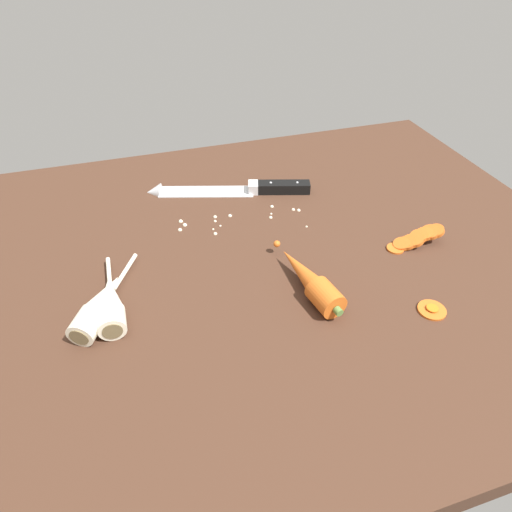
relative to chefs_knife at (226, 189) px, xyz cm
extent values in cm
cube|color=#42281C|center=(-0.79, -22.16, -2.65)|extent=(120.00, 90.00, 4.00)
cube|color=silver|center=(-4.04, 1.20, -0.40)|extent=(20.42, 9.92, 0.50)
cone|color=silver|center=(-14.77, 4.39, -0.40)|extent=(4.00, 4.65, 3.96)
cube|color=silver|center=(5.55, -1.65, 0.45)|extent=(2.75, 3.39, 2.20)
cube|color=black|center=(11.78, -3.50, 0.45)|extent=(11.34, 5.82, 2.20)
sphere|color=silver|center=(9.09, -2.70, 1.55)|extent=(0.50, 0.50, 0.50)
sphere|color=silver|center=(14.46, -4.30, 1.55)|extent=(0.50, 0.50, 0.50)
cylinder|color=#D6601E|center=(6.11, -37.33, 1.45)|extent=(5.08, 5.90, 4.20)
cone|color=#D6601E|center=(4.97, -31.16, 1.45)|extent=(6.19, 13.06, 3.99)
sphere|color=#D6601E|center=(3.43, -22.76, 1.45)|extent=(1.20, 1.20, 1.20)
cylinder|color=#5B7F3D|center=(6.69, -40.49, 1.45)|extent=(1.36, 1.20, 1.20)
cylinder|color=silver|center=(-24.94, -32.50, 1.35)|extent=(4.02, 4.14, 4.00)
cone|color=silver|center=(-24.96, -26.78, 1.35)|extent=(3.83, 7.34, 3.80)
cylinder|color=silver|center=(-24.99, -20.91, 0.45)|extent=(0.73, 7.93, 0.70)
cylinder|color=brown|center=(-24.93, -34.56, 1.35)|extent=(2.80, 0.31, 2.80)
cylinder|color=silver|center=(-28.32, -32.35, 1.35)|extent=(5.64, 5.85, 4.00)
cone|color=silver|center=(-25.40, -26.82, 1.35)|extent=(7.09, 8.85, 3.80)
cylinder|color=silver|center=(-22.42, -21.15, 0.45)|extent=(4.65, 7.99, 0.70)
cylinder|color=brown|center=(-29.36, -34.34, 1.35)|extent=(2.62, 1.57, 2.80)
cylinder|color=#D6601E|center=(24.11, -27.98, -0.30)|extent=(3.08, 3.08, 0.70)
cylinder|color=#D6601E|center=(25.52, -27.61, -0.06)|extent=(3.06, 2.99, 1.62)
cylinder|color=#D6601E|center=(26.40, -27.87, 0.19)|extent=(3.04, 3.01, 1.86)
cylinder|color=#D6601E|center=(27.24, -27.88, 0.43)|extent=(3.16, 3.08, 1.49)
cylinder|color=#D6601E|center=(27.78, -28.07, 0.68)|extent=(3.13, 3.09, 1.82)
cylinder|color=#D6601E|center=(28.80, -27.57, 0.92)|extent=(3.11, 3.06, 1.72)
cylinder|color=#D6601E|center=(29.95, -27.53, 1.17)|extent=(3.11, 3.04, 1.57)
cylinder|color=#D6601E|center=(31.00, -27.63, 1.41)|extent=(3.36, 3.35, 1.93)
cylinder|color=#D6601E|center=(31.91, -27.87, 1.66)|extent=(3.02, 2.99, 1.89)
cylinder|color=#D6601E|center=(21.41, -42.88, -0.30)|extent=(4.27, 4.27, 0.70)
cylinder|color=orange|center=(21.41, -42.88, -0.03)|extent=(1.79, 1.79, 0.16)
sphere|color=beige|center=(-4.13, -11.76, -0.43)|extent=(0.45, 0.45, 0.45)
sphere|color=beige|center=(-4.71, -9.94, -0.37)|extent=(0.57, 0.57, 0.57)
sphere|color=beige|center=(-1.50, -9.02, -0.27)|extent=(0.76, 0.76, 0.76)
sphere|color=beige|center=(-5.62, -13.98, -0.29)|extent=(0.72, 0.72, 0.72)
sphere|color=beige|center=(-5.67, -12.44, -0.44)|extent=(0.42, 0.42, 0.42)
sphere|color=beige|center=(6.51, -10.74, -0.43)|extent=(0.45, 0.45, 0.45)
sphere|color=beige|center=(11.56, -16.89, -0.43)|extent=(0.45, 0.45, 0.45)
sphere|color=beige|center=(11.25, -10.66, -0.29)|extent=(0.71, 0.71, 0.71)
sphere|color=beige|center=(-11.73, -10.81, -0.25)|extent=(0.80, 0.80, 0.80)
sphere|color=beige|center=(12.19, -11.23, -0.28)|extent=(0.74, 0.74, 0.74)
sphere|color=beige|center=(-10.57, -9.52, -0.22)|extent=(0.86, 0.86, 0.86)
sphere|color=beige|center=(-11.13, -8.07, -0.22)|extent=(0.87, 0.87, 0.87)
sphere|color=beige|center=(7.49, -8.33, -0.29)|extent=(0.73, 0.73, 0.73)
sphere|color=beige|center=(-4.41, -8.55, -0.28)|extent=(0.73, 0.73, 0.73)
sphere|color=beige|center=(6.00, -11.98, -0.31)|extent=(0.69, 0.69, 0.69)
camera|label=1|loc=(-17.66, -78.68, 47.88)|focal=30.53mm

